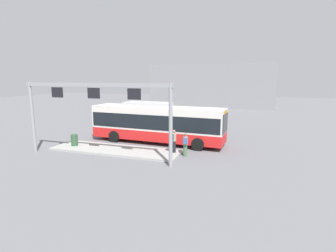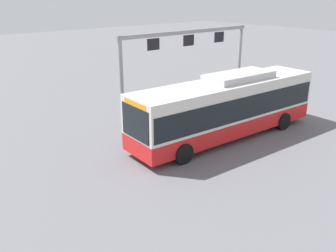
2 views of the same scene
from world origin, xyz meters
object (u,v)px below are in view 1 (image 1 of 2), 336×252
at_px(person_boarding, 185,144).
at_px(trash_bin, 74,140).
at_px(person_waiting_near, 174,140).
at_px(bus_main, 157,122).

distance_m(person_boarding, trash_bin, 9.02).
distance_m(person_boarding, person_waiting_near, 0.94).
height_order(person_waiting_near, trash_bin, person_waiting_near).
xyz_separation_m(person_waiting_near, trash_bin, (-8.09, -0.62, -0.44)).
distance_m(person_waiting_near, trash_bin, 8.13).
bearing_deg(trash_bin, person_boarding, 2.89).
bearing_deg(trash_bin, person_waiting_near, 4.40).
bearing_deg(person_boarding, person_waiting_near, 64.00).
bearing_deg(person_waiting_near, bus_main, 66.83).
height_order(person_boarding, person_waiting_near, person_waiting_near).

